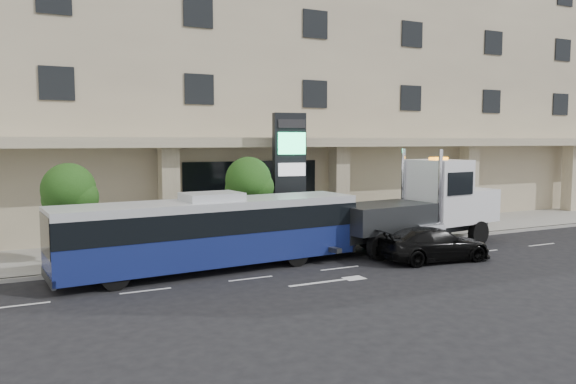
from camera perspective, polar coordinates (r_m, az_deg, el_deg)
name	(u,v)px	position (r m, az deg, el deg)	size (l,w,h in m)	color
ground	(322,261)	(24.85, 3.48, -7.04)	(120.00, 120.00, 0.00)	black
sidewalk	(274,241)	(29.20, -1.40, -5.04)	(120.00, 6.00, 0.15)	gray
curb	(301,252)	(26.55, 1.33, -6.07)	(120.00, 0.30, 0.15)	gray
convention_center	(209,70)	(38.73, -8.05, 12.13)	(60.00, 17.60, 20.00)	tan
tree_left	(69,193)	(24.86, -21.32, -0.13)	(2.27, 2.20, 4.22)	#422B19
tree_mid	(249,183)	(26.73, -3.99, 0.88)	(2.28, 2.20, 4.38)	#422B19
tree_right	(437,181)	(32.85, 14.93, 1.13)	(2.10, 2.00, 4.04)	#422B19
city_bus	(212,231)	(23.03, -7.72, -3.95)	(12.76, 3.61, 3.19)	black
tow_truck	(424,207)	(28.67, 13.67, -1.47)	(10.79, 3.77, 4.88)	#2D3033
black_sedan	(434,244)	(25.57, 14.61, -5.15)	(2.09, 5.15, 1.49)	black
signage_pylon	(289,177)	(28.40, 0.13, 1.55)	(1.70, 0.86, 6.52)	black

